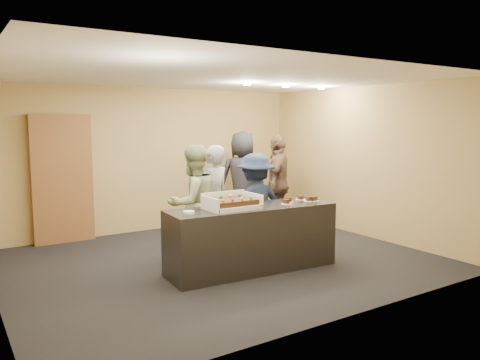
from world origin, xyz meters
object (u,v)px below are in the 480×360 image
at_px(person_dark_suit, 243,180).
at_px(serving_counter, 252,238).
at_px(sheet_cake, 232,202).
at_px(cake_box, 231,205).
at_px(plate_stack, 189,213).
at_px(person_brown_extra, 278,184).
at_px(storage_cabinet, 62,179).
at_px(person_navy_man, 256,205).
at_px(person_sage_man, 193,203).
at_px(person_server_grey, 213,200).

bearing_deg(person_dark_suit, serving_counter, 85.29).
bearing_deg(sheet_cake, cake_box, 89.05).
distance_m(plate_stack, person_brown_extra, 3.20).
bearing_deg(cake_box, storage_cabinet, 117.04).
height_order(storage_cabinet, sheet_cake, storage_cabinet).
distance_m(person_navy_man, person_dark_suit, 1.91).
distance_m(sheet_cake, person_sage_man, 0.86).
bearing_deg(cake_box, sheet_cake, -90.95).
height_order(cake_box, person_brown_extra, person_brown_extra).
xyz_separation_m(cake_box, person_navy_man, (0.78, 0.55, -0.15)).
bearing_deg(plate_stack, sheet_cake, 0.32).
bearing_deg(sheet_cake, person_navy_man, 36.42).
bearing_deg(sheet_cake, serving_counter, 0.00).
bearing_deg(person_dark_suit, person_brown_extra, 151.60).
bearing_deg(serving_counter, person_sage_man, 123.65).
distance_m(sheet_cake, person_server_grey, 1.05).
height_order(serving_counter, person_sage_man, person_sage_man).
xyz_separation_m(person_navy_man, person_brown_extra, (1.28, 1.12, 0.12)).
bearing_deg(person_brown_extra, plate_stack, -9.51).
xyz_separation_m(serving_counter, plate_stack, (-0.97, -0.00, 0.47)).
relative_size(cake_box, person_navy_man, 0.44).
bearing_deg(storage_cabinet, sheet_cake, -63.16).
xyz_separation_m(plate_stack, person_sage_man, (0.49, 0.84, -0.05)).
xyz_separation_m(sheet_cake, person_navy_man, (0.78, 0.58, -0.20)).
bearing_deg(person_navy_man, storage_cabinet, -47.23).
bearing_deg(storage_cabinet, person_brown_extra, -20.33).
height_order(serving_counter, storage_cabinet, storage_cabinet).
xyz_separation_m(cake_box, person_brown_extra, (2.07, 1.67, -0.04)).
xyz_separation_m(cake_box, person_dark_suit, (1.65, 2.24, 0.00)).
distance_m(plate_stack, person_server_grey, 1.37).
relative_size(storage_cabinet, sheet_cake, 3.66).
xyz_separation_m(person_server_grey, person_sage_man, (-0.43, -0.17, 0.01)).
xyz_separation_m(serving_counter, sheet_cake, (-0.32, -0.00, 0.55)).
bearing_deg(person_navy_man, plate_stack, 21.50).
relative_size(sheet_cake, person_navy_man, 0.38).
bearing_deg(serving_counter, cake_box, 179.21).
relative_size(storage_cabinet, person_server_grey, 1.28).
height_order(sheet_cake, person_navy_man, person_navy_man).
distance_m(plate_stack, person_navy_man, 1.55).
distance_m(person_server_grey, person_sage_man, 0.46).
bearing_deg(person_dark_suit, person_server_grey, 68.23).
relative_size(storage_cabinet, cake_box, 3.12).
relative_size(serving_counter, person_navy_man, 1.51).
distance_m(person_server_grey, person_brown_extra, 1.92).
distance_m(serving_counter, sheet_cake, 0.64).
bearing_deg(plate_stack, cake_box, 2.61).
relative_size(person_sage_man, person_brown_extra, 0.95).
xyz_separation_m(person_sage_man, person_navy_man, (0.94, -0.26, -0.07)).
relative_size(serving_counter, storage_cabinet, 1.09).
xyz_separation_m(sheet_cake, person_server_grey, (0.27, 1.00, -0.14)).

